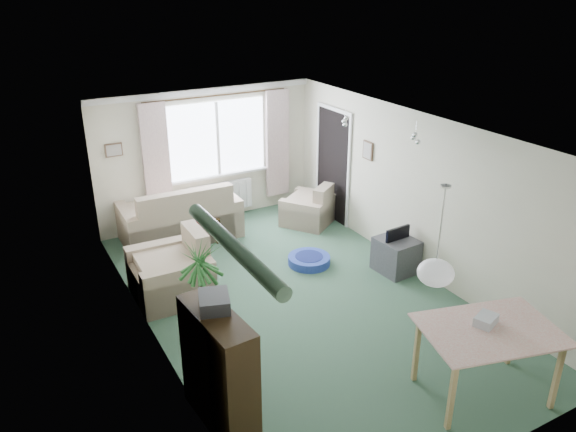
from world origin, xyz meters
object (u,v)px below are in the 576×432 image
pet_bed (309,260)px  houseplant (203,291)px  coffee_table (189,228)px  dining_table (484,362)px  bookshelf (219,370)px  armchair_left (169,265)px  armchair_corner (308,204)px  sofa (179,211)px  tv_cube (396,255)px

pet_bed → houseplant: bearing=-155.1°
coffee_table → dining_table: (1.41, -5.14, 0.18)m
houseplant → coffee_table: bearing=73.8°
dining_table → pet_bed: 3.44m
coffee_table → bookshelf: size_ratio=0.79×
bookshelf → armchair_left: bearing=77.8°
armchair_left → bookshelf: (-0.34, -2.60, 0.16)m
armchair_corner → pet_bed: 1.63m
pet_bed → sofa: bearing=126.2°
armchair_left → bookshelf: bearing=-6.3°
armchair_corner → coffee_table: (-2.13, 0.34, -0.15)m
sofa → armchair_left: (-0.76, -1.78, -0.02)m
tv_cube → sofa: bearing=127.8°
bookshelf → pet_bed: size_ratio=1.92×
armchair_left → pet_bed: armchair_left is taller
bookshelf → pet_bed: bookshelf is taller
armchair_left → houseplant: 1.14m
armchair_left → tv_cube: (3.20, -0.98, -0.21)m
tv_cube → pet_bed: size_ratio=0.88×
bookshelf → dining_table: bookshelf is taller
bookshelf → houseplant: (0.40, 1.47, 0.01)m
armchair_corner → tv_cube: size_ratio=1.45×
armchair_corner → tv_cube: armchair_corner is taller
coffee_table → houseplant: bearing=-106.2°
sofa → houseplant: 2.99m
tv_cube → coffee_table: bearing=129.0°
armchair_left → tv_cube: bearing=74.3°
armchair_corner → tv_cube: 2.21m
bookshelf → houseplant: houseplant is taller
coffee_table → tv_cube: bearing=-47.2°
bookshelf → armchair_corner: bearing=44.3°
armchair_left → coffee_table: (0.84, 1.57, -0.25)m
sofa → pet_bed: (1.41, -1.93, -0.42)m
houseplant → dining_table: bearing=-48.2°
coffee_table → armchair_corner: bearing=-9.1°
sofa → coffee_table: (0.09, -0.21, -0.26)m
bookshelf → houseplant: size_ratio=0.99×
sofa → tv_cube: sofa is taller
houseplant → dining_table: houseplant is taller
armchair_left → pet_bed: size_ratio=1.60×
tv_cube → pet_bed: bearing=137.6°
armchair_corner → bookshelf: 5.06m
bookshelf → houseplant: bearing=70.0°
sofa → armchair_corner: bearing=167.3°
armchair_left → pet_bed: bearing=87.2°
sofa → armchair_left: bearing=68.2°
sofa → dining_table: sofa is taller
coffee_table → dining_table: size_ratio=0.77×
houseplant → tv_cube: houseplant is taller
houseplant → pet_bed: (2.10, 0.98, -0.57)m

